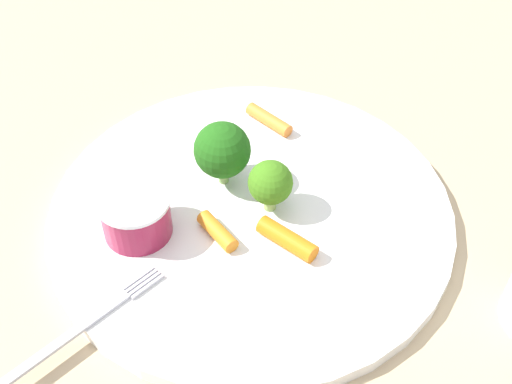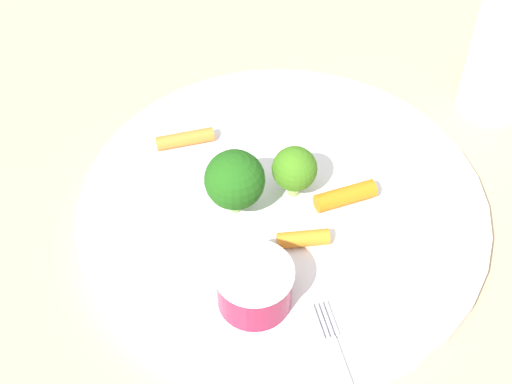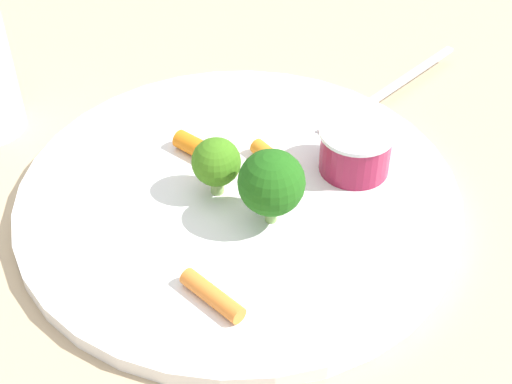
{
  "view_description": "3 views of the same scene",
  "coord_description": "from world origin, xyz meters",
  "px_view_note": "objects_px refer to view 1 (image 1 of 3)",
  "views": [
    {
      "loc": [
        -0.35,
        -0.03,
        0.39
      ],
      "look_at": [
        0.0,
        -0.0,
        0.03
      ],
      "focal_mm": 45.87,
      "sensor_mm": 36.0,
      "label": 1
    },
    {
      "loc": [
        -0.19,
        0.32,
        0.47
      ],
      "look_at": [
        0.02,
        0.01,
        0.03
      ],
      "focal_mm": 53.8,
      "sensor_mm": 36.0,
      "label": 2
    },
    {
      "loc": [
        0.41,
        0.03,
        0.38
      ],
      "look_at": [
        0.02,
        0.01,
        0.03
      ],
      "focal_mm": 54.14,
      "sensor_mm": 36.0,
      "label": 3
    }
  ],
  "objects_px": {
    "sauce_cup": "(136,215)",
    "carrot_stick_0": "(217,231)",
    "broccoli_floret_0": "(271,179)",
    "plate": "(251,212)",
    "fork": "(57,345)",
    "carrot_stick_2": "(287,239)",
    "carrot_stick_1": "(269,120)",
    "broccoli_floret_1": "(222,150)"
  },
  "relations": [
    {
      "from": "carrot_stick_1",
      "to": "fork",
      "type": "distance_m",
      "value": 0.27
    },
    {
      "from": "carrot_stick_2",
      "to": "fork",
      "type": "bearing_deg",
      "value": 122.86
    },
    {
      "from": "carrot_stick_1",
      "to": "sauce_cup",
      "type": "bearing_deg",
      "value": 145.04
    },
    {
      "from": "broccoli_floret_1",
      "to": "carrot_stick_1",
      "type": "relative_size",
      "value": 1.2
    },
    {
      "from": "carrot_stick_0",
      "to": "carrot_stick_2",
      "type": "height_order",
      "value": "carrot_stick_2"
    },
    {
      "from": "carrot_stick_0",
      "to": "carrot_stick_1",
      "type": "height_order",
      "value": "same"
    },
    {
      "from": "carrot_stick_1",
      "to": "fork",
      "type": "bearing_deg",
      "value": 151.59
    },
    {
      "from": "plate",
      "to": "sauce_cup",
      "type": "distance_m",
      "value": 0.09
    },
    {
      "from": "plate",
      "to": "carrot_stick_0",
      "type": "bearing_deg",
      "value": 144.91
    },
    {
      "from": "broccoli_floret_0",
      "to": "carrot_stick_1",
      "type": "bearing_deg",
      "value": 3.35
    },
    {
      "from": "broccoli_floret_0",
      "to": "carrot_stick_2",
      "type": "xyz_separation_m",
      "value": [
        -0.04,
        -0.01,
        -0.02
      ]
    },
    {
      "from": "plate",
      "to": "carrot_stick_1",
      "type": "xyz_separation_m",
      "value": [
        0.1,
        -0.01,
        0.01
      ]
    },
    {
      "from": "sauce_cup",
      "to": "carrot_stick_1",
      "type": "xyz_separation_m",
      "value": [
        0.13,
        -0.09,
        -0.01
      ]
    },
    {
      "from": "broccoli_floret_0",
      "to": "fork",
      "type": "distance_m",
      "value": 0.19
    },
    {
      "from": "sauce_cup",
      "to": "broccoli_floret_0",
      "type": "relative_size",
      "value": 1.21
    },
    {
      "from": "sauce_cup",
      "to": "carrot_stick_2",
      "type": "distance_m",
      "value": 0.11
    },
    {
      "from": "carrot_stick_0",
      "to": "plate",
      "type": "bearing_deg",
      "value": -35.09
    },
    {
      "from": "plate",
      "to": "broccoli_floret_0",
      "type": "height_order",
      "value": "broccoli_floret_0"
    },
    {
      "from": "broccoli_floret_0",
      "to": "carrot_stick_0",
      "type": "relative_size",
      "value": 1.18
    },
    {
      "from": "carrot_stick_0",
      "to": "carrot_stick_2",
      "type": "relative_size",
      "value": 0.79
    },
    {
      "from": "sauce_cup",
      "to": "carrot_stick_1",
      "type": "height_order",
      "value": "sauce_cup"
    },
    {
      "from": "broccoli_floret_0",
      "to": "carrot_stick_2",
      "type": "height_order",
      "value": "broccoli_floret_0"
    },
    {
      "from": "carrot_stick_0",
      "to": "fork",
      "type": "relative_size",
      "value": 0.28
    },
    {
      "from": "broccoli_floret_0",
      "to": "broccoli_floret_1",
      "type": "relative_size",
      "value": 0.79
    },
    {
      "from": "carrot_stick_1",
      "to": "broccoli_floret_1",
      "type": "bearing_deg",
      "value": 155.82
    },
    {
      "from": "broccoli_floret_0",
      "to": "carrot_stick_1",
      "type": "relative_size",
      "value": 0.95
    },
    {
      "from": "sauce_cup",
      "to": "broccoli_floret_1",
      "type": "relative_size",
      "value": 0.96
    },
    {
      "from": "carrot_stick_2",
      "to": "broccoli_floret_1",
      "type": "bearing_deg",
      "value": 39.31
    },
    {
      "from": "sauce_cup",
      "to": "carrot_stick_1",
      "type": "distance_m",
      "value": 0.16
    },
    {
      "from": "broccoli_floret_1",
      "to": "plate",
      "type": "bearing_deg",
      "value": -138.81
    },
    {
      "from": "broccoli_floret_0",
      "to": "fork",
      "type": "height_order",
      "value": "broccoli_floret_0"
    },
    {
      "from": "plate",
      "to": "fork",
      "type": "relative_size",
      "value": 2.3
    },
    {
      "from": "sauce_cup",
      "to": "broccoli_floret_0",
      "type": "xyz_separation_m",
      "value": [
        0.04,
        -0.1,
        0.01
      ]
    },
    {
      "from": "broccoli_floret_1",
      "to": "carrot_stick_0",
      "type": "bearing_deg",
      "value": -178.85
    },
    {
      "from": "carrot_stick_2",
      "to": "fork",
      "type": "distance_m",
      "value": 0.18
    },
    {
      "from": "plate",
      "to": "broccoli_floret_0",
      "type": "xyz_separation_m",
      "value": [
        0.0,
        -0.02,
        0.03
      ]
    },
    {
      "from": "sauce_cup",
      "to": "carrot_stick_1",
      "type": "relative_size",
      "value": 1.14
    },
    {
      "from": "broccoli_floret_0",
      "to": "fork",
      "type": "xyz_separation_m",
      "value": [
        -0.14,
        0.13,
        -0.03
      ]
    },
    {
      "from": "sauce_cup",
      "to": "carrot_stick_0",
      "type": "bearing_deg",
      "value": -91.79
    },
    {
      "from": "fork",
      "to": "plate",
      "type": "bearing_deg",
      "value": -41.54
    },
    {
      "from": "plate",
      "to": "fork",
      "type": "bearing_deg",
      "value": 138.46
    },
    {
      "from": "plate",
      "to": "broccoli_floret_1",
      "type": "height_order",
      "value": "broccoli_floret_1"
    }
  ]
}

